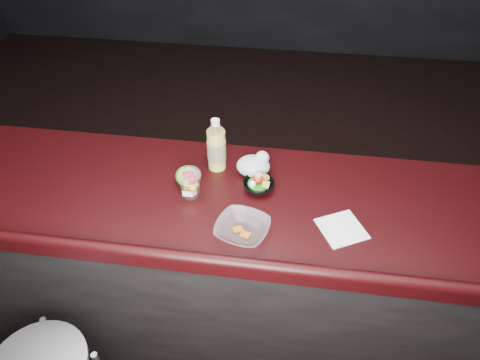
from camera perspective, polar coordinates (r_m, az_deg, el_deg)
name	(u,v)px	position (r m, az deg, el deg)	size (l,w,h in m)	color
room_shell	(206,37)	(1.09, -4.59, 18.50)	(8.00, 8.00, 8.00)	black
counter	(232,270)	(2.17, -1.10, -11.93)	(4.06, 0.71, 1.02)	black
lemonade_bottle	(217,148)	(1.87, -3.15, 4.26)	(0.08, 0.08, 0.25)	gold
fruit_cup	(190,182)	(1.76, -6.71, -0.26)	(0.10, 0.10, 0.14)	white
green_apple	(186,176)	(1.83, -7.20, 0.53)	(0.09, 0.09, 0.09)	#3A8D10
plastic_bag	(254,165)	(1.87, 1.93, 2.02)	(0.15, 0.12, 0.11)	silver
snack_bowl	(258,185)	(1.80, 2.47, -0.63)	(0.17, 0.17, 0.07)	black
takeout_bowl	(242,229)	(1.62, 0.31, -6.56)	(0.25, 0.25, 0.05)	silver
paper_napkin	(342,229)	(1.70, 13.40, -6.34)	(0.16, 0.16, 0.00)	white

